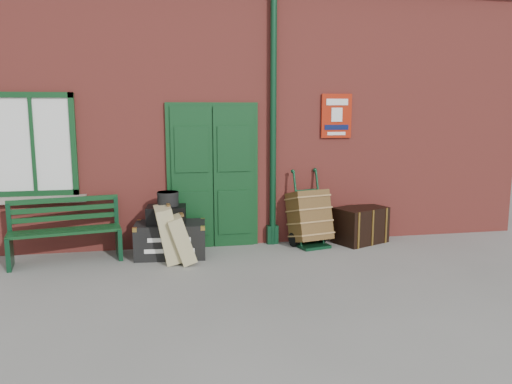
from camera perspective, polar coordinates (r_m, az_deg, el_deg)
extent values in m
plane|color=gray|center=(6.69, -0.94, -9.38)|extent=(80.00, 80.00, 0.00)
cube|color=#A93F36|center=(9.80, -4.47, 8.50)|extent=(10.00, 4.00, 4.00)
cube|color=#38302B|center=(9.99, -4.64, 20.92)|extent=(10.30, 4.30, 0.30)
cube|color=#0F3919|center=(7.81, -4.94, 1.63)|extent=(1.42, 0.12, 2.32)
cube|color=white|center=(7.92, -24.13, 4.95)|extent=(1.20, 0.08, 1.50)
cylinder|color=#0D351D|center=(7.85, 1.98, 8.29)|extent=(0.10, 0.10, 4.00)
cube|color=#A31F0B|center=(8.19, 9.18, 8.58)|extent=(0.50, 0.03, 0.70)
cube|color=#0F3919|center=(7.56, -20.97, -4.22)|extent=(1.56, 0.66, 0.04)
cube|color=#0F3919|center=(7.72, -21.09, -1.80)|extent=(1.50, 0.30, 0.40)
cube|color=#0D351D|center=(7.66, -26.33, -6.16)|extent=(0.14, 0.46, 0.45)
cube|color=#0D351D|center=(7.64, -15.40, -5.54)|extent=(0.14, 0.46, 0.45)
cube|color=black|center=(7.50, -9.74, -5.39)|extent=(1.06, 0.64, 0.51)
cube|color=black|center=(7.41, -10.21, -2.55)|extent=(0.59, 0.45, 0.25)
cylinder|color=black|center=(7.40, -10.03, -0.76)|extent=(0.33, 0.33, 0.20)
cube|color=tan|center=(7.25, -10.05, -4.69)|extent=(0.40, 0.59, 0.81)
cube|color=tan|center=(7.17, -8.58, -5.26)|extent=(0.43, 0.53, 0.70)
cube|color=#0D351D|center=(7.97, 6.58, -6.15)|extent=(0.53, 0.43, 0.05)
cylinder|color=#0D351D|center=(7.88, 4.77, -1.98)|extent=(0.11, 0.33, 1.18)
cylinder|color=#0D351D|center=(8.08, 7.30, -1.74)|extent=(0.11, 0.33, 1.18)
cylinder|color=black|center=(7.97, 4.25, -5.45)|extent=(0.10, 0.23, 0.22)
cylinder|color=black|center=(8.24, 7.55, -5.02)|extent=(0.10, 0.23, 0.22)
cube|color=brown|center=(7.98, 6.10, -2.72)|extent=(0.70, 0.74, 0.87)
cube|color=black|center=(8.33, 11.85, -3.70)|extent=(0.95, 0.80, 0.58)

